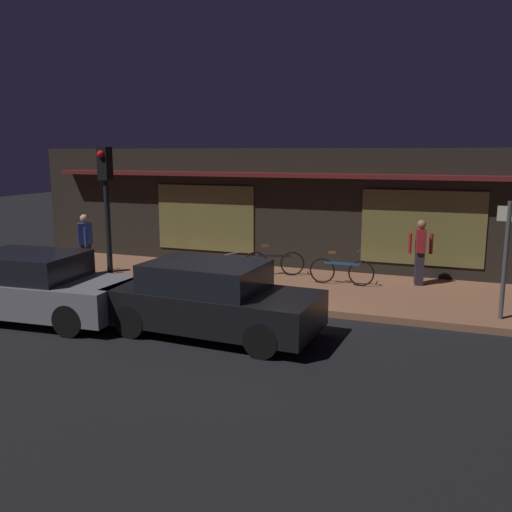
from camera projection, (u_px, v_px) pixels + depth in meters
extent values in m
plane|color=black|center=(241.00, 323.00, 11.41)|extent=(60.00, 60.00, 0.00)
cube|color=brown|center=(285.00, 287.00, 14.15)|extent=(18.00, 4.00, 0.15)
cube|color=black|center=(318.00, 208.00, 16.96)|extent=(18.00, 2.80, 3.60)
cube|color=brown|center=(205.00, 218.00, 16.81)|extent=(3.20, 0.04, 2.00)
cube|color=brown|center=(422.00, 228.00, 14.61)|extent=(3.20, 0.04, 2.00)
cube|color=#591919|center=(305.00, 176.00, 15.24)|extent=(16.20, 0.50, 0.12)
cylinder|color=black|center=(203.00, 273.00, 13.97)|extent=(0.60, 0.33, 0.60)
cylinder|color=black|center=(234.00, 280.00, 13.26)|extent=(0.60, 0.33, 0.60)
cube|color=black|center=(218.00, 266.00, 13.56)|extent=(1.13, 0.65, 0.36)
ellipsoid|color=black|center=(222.00, 258.00, 13.43)|extent=(0.50, 0.38, 0.20)
sphere|color=#F9EDB7|center=(239.00, 261.00, 13.06)|extent=(0.18, 0.18, 0.18)
cylinder|color=gray|center=(233.00, 253.00, 13.16)|extent=(0.22, 0.52, 0.03)
torus|color=black|center=(322.00, 271.00, 14.16)|extent=(0.66, 0.06, 0.66)
torus|color=black|center=(361.00, 273.00, 13.85)|extent=(0.66, 0.06, 0.66)
cube|color=#1E478C|center=(342.00, 263.00, 13.96)|extent=(0.90, 0.07, 0.06)
cube|color=brown|center=(332.00, 253.00, 13.99)|extent=(0.20, 0.09, 0.06)
cylinder|color=#1E478C|center=(359.00, 251.00, 13.77)|extent=(0.04, 0.42, 0.02)
torus|color=black|center=(256.00, 263.00, 15.07)|extent=(0.64, 0.25, 0.66)
torus|color=black|center=(292.00, 264.00, 15.05)|extent=(0.64, 0.25, 0.66)
cube|color=black|center=(274.00, 256.00, 15.02)|extent=(0.86, 0.33, 0.06)
cube|color=brown|center=(265.00, 246.00, 14.97)|extent=(0.22, 0.14, 0.06)
cylinder|color=black|center=(290.00, 243.00, 14.94)|extent=(0.16, 0.40, 0.02)
cube|color=#28232D|center=(87.00, 259.00, 15.19)|extent=(0.34, 0.33, 0.85)
cube|color=navy|center=(85.00, 234.00, 15.06)|extent=(0.43, 0.42, 0.58)
sphere|color=tan|center=(84.00, 218.00, 14.98)|extent=(0.22, 0.22, 0.22)
cylinder|color=navy|center=(85.00, 235.00, 15.31)|extent=(0.13, 0.13, 0.52)
cylinder|color=navy|center=(86.00, 237.00, 14.83)|extent=(0.13, 0.13, 0.52)
cube|color=#28232D|center=(419.00, 268.00, 13.97)|extent=(0.25, 0.32, 0.85)
cube|color=maroon|center=(421.00, 241.00, 13.84)|extent=(0.29, 0.42, 0.58)
sphere|color=#8C6647|center=(422.00, 224.00, 13.76)|extent=(0.22, 0.22, 0.22)
cylinder|color=maroon|center=(410.00, 243.00, 13.89)|extent=(0.11, 0.11, 0.52)
cylinder|color=maroon|center=(431.00, 244.00, 13.82)|extent=(0.11, 0.11, 0.52)
cylinder|color=#47474C|center=(505.00, 261.00, 10.97)|extent=(0.09, 0.09, 2.40)
cube|color=beige|center=(509.00, 214.00, 10.79)|extent=(0.44, 0.03, 0.30)
cylinder|color=black|center=(108.00, 231.00, 12.01)|extent=(0.12, 0.12, 3.60)
cube|color=black|center=(105.00, 164.00, 11.74)|extent=(0.24, 0.24, 0.70)
sphere|color=red|center=(101.00, 154.00, 11.58)|extent=(0.16, 0.16, 0.16)
cylinder|color=black|center=(112.00, 300.00, 11.97)|extent=(0.65, 0.26, 0.64)
cylinder|color=black|center=(69.00, 320.00, 10.51)|extent=(0.65, 0.26, 0.64)
cylinder|color=black|center=(10.00, 291.00, 12.73)|extent=(0.65, 0.26, 0.64)
cube|color=slate|center=(36.00, 294.00, 11.58)|extent=(4.21, 2.04, 0.68)
cube|color=black|center=(28.00, 268.00, 11.51)|extent=(2.30, 1.75, 0.64)
cylinder|color=black|center=(292.00, 316.00, 10.82)|extent=(0.65, 0.25, 0.64)
cylinder|color=black|center=(262.00, 340.00, 9.41)|extent=(0.65, 0.25, 0.64)
cylinder|color=black|center=(175.00, 301.00, 11.86)|extent=(0.65, 0.25, 0.64)
cylinder|color=black|center=(131.00, 321.00, 10.46)|extent=(0.65, 0.25, 0.64)
cube|color=black|center=(213.00, 307.00, 10.59)|extent=(4.18, 1.95, 0.68)
cube|color=black|center=(206.00, 279.00, 10.55)|extent=(2.27, 1.70, 0.64)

